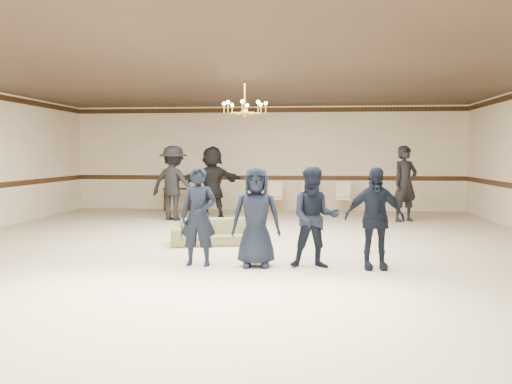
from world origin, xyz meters
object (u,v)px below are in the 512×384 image
(settee, at_px, (215,232))
(boy_d, at_px, (374,218))
(banquet_chair_left, at_px, (275,198))
(console_table, at_px, (178,199))
(adult_mid, at_px, (212,182))
(chandelier, at_px, (245,97))
(boy_a, at_px, (199,216))
(banquet_chair_mid, at_px, (309,198))
(adult_left, at_px, (173,183))
(boy_b, at_px, (256,217))
(boy_c, at_px, (315,218))
(banquet_chair_right, at_px, (344,198))
(adult_right, at_px, (405,184))

(settee, bearing_deg, boy_d, -49.38)
(banquet_chair_left, distance_m, console_table, 3.01)
(boy_d, relative_size, adult_mid, 0.79)
(chandelier, relative_size, adult_mid, 0.48)
(settee, bearing_deg, banquet_chair_left, 68.31)
(boy_a, bearing_deg, console_table, 107.63)
(boy_a, height_order, banquet_chair_mid, boy_a)
(adult_left, distance_m, banquet_chair_left, 3.37)
(boy_b, xyz_separation_m, banquet_chair_mid, (0.82, 7.87, -0.33))
(boy_a, xyz_separation_m, adult_left, (-1.83, 5.73, 0.20))
(adult_mid, xyz_separation_m, banquet_chair_left, (1.65, 1.44, -0.53))
(boy_c, relative_size, banquet_chair_mid, 1.75)
(settee, xyz_separation_m, banquet_chair_right, (2.81, 5.88, 0.20))
(boy_d, xyz_separation_m, console_table, (-4.98, 8.07, -0.42))
(console_table, bearing_deg, adult_left, -74.78)
(boy_a, bearing_deg, boy_c, 1.87)
(adult_right, bearing_deg, banquet_chair_mid, 113.79)
(boy_d, bearing_deg, boy_c, 174.89)
(adult_left, bearing_deg, settee, 130.67)
(boy_c, xyz_separation_m, console_table, (-4.08, 8.07, -0.42))
(adult_right, bearing_deg, banquet_chair_right, 98.93)
(boy_c, bearing_deg, boy_a, 177.64)
(chandelier, height_order, console_table, chandelier)
(banquet_chair_right, xyz_separation_m, console_table, (-5.00, 0.20, -0.09))
(adult_mid, height_order, banquet_chair_left, adult_mid)
(boy_c, distance_m, settee, 2.79)
(settee, bearing_deg, banquet_chair_right, 50.61)
(chandelier, relative_size, settee, 0.56)
(banquet_chair_mid, bearing_deg, banquet_chair_left, -179.31)
(banquet_chair_mid, relative_size, console_table, 1.06)
(boy_d, height_order, adult_left, adult_left)
(boy_a, xyz_separation_m, boy_c, (1.80, 0.00, 0.00))
(adult_left, height_order, adult_mid, same)
(adult_right, bearing_deg, boy_d, -133.02)
(chandelier, relative_size, boy_b, 0.61)
(adult_left, xyz_separation_m, console_table, (-0.45, 2.34, -0.62))
(console_table, bearing_deg, boy_c, -58.86)
(banquet_chair_mid, bearing_deg, chandelier, -103.21)
(settee, bearing_deg, boy_b, -77.46)
(boy_b, relative_size, adult_mid, 0.79)
(boy_d, relative_size, console_table, 1.85)
(chandelier, xyz_separation_m, banquet_chair_right, (2.30, 5.25, -2.43))
(banquet_chair_left, xyz_separation_m, console_table, (-3.00, 0.20, -0.09))
(boy_b, xyz_separation_m, settee, (-0.99, 1.99, -0.53))
(boy_d, bearing_deg, banquet_chair_mid, 91.98)
(banquet_chair_right, bearing_deg, adult_left, -150.20)
(boy_a, height_order, boy_d, same)
(adult_right, bearing_deg, adult_left, 153.53)
(chandelier, distance_m, banquet_chair_left, 5.80)
(adult_right, bearing_deg, chandelier, -167.01)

